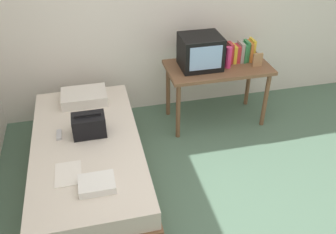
{
  "coord_description": "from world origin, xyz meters",
  "views": [
    {
      "loc": [
        -0.89,
        -2.02,
        2.55
      ],
      "look_at": [
        -0.2,
        0.91,
        0.51
      ],
      "focal_mm": 39.29,
      "sensor_mm": 36.0,
      "label": 1
    }
  ],
  "objects": [
    {
      "name": "desk",
      "position": [
        0.51,
        1.47,
        0.63
      ],
      "size": [
        1.16,
        0.6,
        0.72
      ],
      "color": "brown",
      "rests_on": "ground"
    },
    {
      "name": "ground_plane",
      "position": [
        0.0,
        0.0,
        0.0
      ],
      "size": [
        8.0,
        8.0,
        0.0
      ],
      "primitive_type": "plane",
      "color": "#4C6B56"
    },
    {
      "name": "wall_back",
      "position": [
        0.0,
        2.0,
        1.3
      ],
      "size": [
        5.2,
        0.1,
        2.6
      ],
      "primitive_type": "cube",
      "color": "silver",
      "rests_on": "ground"
    },
    {
      "name": "magazine",
      "position": [
        -1.18,
        0.31,
        0.5
      ],
      "size": [
        0.21,
        0.29,
        0.01
      ],
      "primitive_type": "cube",
      "color": "white",
      "rests_on": "bed"
    },
    {
      "name": "book_row",
      "position": [
        0.8,
        1.54,
        0.83
      ],
      "size": [
        0.3,
        0.17,
        0.25
      ],
      "color": "#B72D33",
      "rests_on": "desk"
    },
    {
      "name": "picture_frame",
      "position": [
        0.92,
        1.36,
        0.8
      ],
      "size": [
        0.11,
        0.02,
        0.15
      ],
      "primitive_type": "cube",
      "color": "#9E754C",
      "rests_on": "desk"
    },
    {
      "name": "tv",
      "position": [
        0.3,
        1.5,
        0.9
      ],
      "size": [
        0.44,
        0.39,
        0.36
      ],
      "color": "black",
      "rests_on": "desk"
    },
    {
      "name": "water_bottle",
      "position": [
        0.6,
        1.41,
        0.84
      ],
      "size": [
        0.07,
        0.07,
        0.24
      ],
      "primitive_type": "cylinder",
      "color": "#E53372",
      "rests_on": "desk"
    },
    {
      "name": "folded_towel",
      "position": [
        -0.96,
        0.11,
        0.53
      ],
      "size": [
        0.28,
        0.22,
        0.06
      ],
      "primitive_type": "cube",
      "color": "white",
      "rests_on": "bed"
    },
    {
      "name": "handbag",
      "position": [
        -0.97,
        0.82,
        0.6
      ],
      "size": [
        0.3,
        0.2,
        0.23
      ],
      "color": "black",
      "rests_on": "bed"
    },
    {
      "name": "remote_dark",
      "position": [
        -0.91,
        0.18,
        0.51
      ],
      "size": [
        0.04,
        0.16,
        0.02
      ],
      "primitive_type": "cube",
      "color": "black",
      "rests_on": "bed"
    },
    {
      "name": "remote_silver",
      "position": [
        -1.25,
        0.86,
        0.51
      ],
      "size": [
        0.04,
        0.14,
        0.02
      ],
      "primitive_type": "cube",
      "color": "#B7B7BC",
      "rests_on": "bed"
    },
    {
      "name": "bed",
      "position": [
        -1.01,
        0.71,
        0.25
      ],
      "size": [
        1.0,
        2.0,
        0.5
      ],
      "color": "brown",
      "rests_on": "ground"
    },
    {
      "name": "pillow",
      "position": [
        -0.99,
        1.42,
        0.55
      ],
      "size": [
        0.47,
        0.34,
        0.11
      ],
      "primitive_type": "cube",
      "color": "silver",
      "rests_on": "bed"
    }
  ]
}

